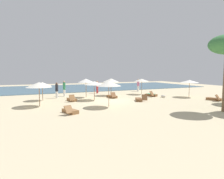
# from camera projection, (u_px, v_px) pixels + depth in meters

# --- Properties ---
(ground_plane) EXTENTS (60.00, 60.00, 0.00)m
(ground_plane) POSITION_uv_depth(u_px,v_px,m) (112.00, 101.00, 20.92)
(ground_plane) COLOR beige
(ocean_water) EXTENTS (48.00, 16.00, 0.06)m
(ocean_water) POSITION_uv_depth(u_px,v_px,m) (76.00, 88.00, 36.42)
(ocean_water) COLOR #3D6075
(ocean_water) RESTS_ON ground_plane
(umbrella_0) EXTENTS (1.99, 1.99, 2.11)m
(umbrella_0) POSITION_uv_depth(u_px,v_px,m) (142.00, 80.00, 26.40)
(umbrella_0) COLOR brown
(umbrella_0) RESTS_ON ground_plane
(umbrella_1) EXTENTS (1.86, 1.86, 1.97)m
(umbrella_1) POSITION_uv_depth(u_px,v_px,m) (42.00, 84.00, 20.81)
(umbrella_1) COLOR olive
(umbrella_1) RESTS_ON ground_plane
(umbrella_2) EXTENTS (2.19, 2.19, 2.04)m
(umbrella_2) POSITION_uv_depth(u_px,v_px,m) (94.00, 83.00, 21.15)
(umbrella_2) COLOR brown
(umbrella_2) RESTS_ON ground_plane
(umbrella_3) EXTENTS (2.20, 2.20, 2.30)m
(umbrella_3) POSITION_uv_depth(u_px,v_px,m) (109.00, 84.00, 17.07)
(umbrella_3) COLOR brown
(umbrella_3) RESTS_ON ground_plane
(umbrella_4) EXTENTS (2.15, 2.15, 2.08)m
(umbrella_4) POSITION_uv_depth(u_px,v_px,m) (190.00, 81.00, 23.62)
(umbrella_4) COLOR olive
(umbrella_4) RESTS_ON ground_plane
(umbrella_5) EXTENTS (1.93, 1.93, 2.25)m
(umbrella_5) POSITION_uv_depth(u_px,v_px,m) (86.00, 81.00, 23.30)
(umbrella_5) COLOR olive
(umbrella_5) RESTS_ON ground_plane
(umbrella_6) EXTENTS (2.27, 2.27, 2.18)m
(umbrella_6) POSITION_uv_depth(u_px,v_px,m) (39.00, 85.00, 17.35)
(umbrella_6) COLOR brown
(umbrella_6) RESTS_ON ground_plane
(umbrella_7) EXTENTS (2.15, 2.15, 2.21)m
(umbrella_7) POSITION_uv_depth(u_px,v_px,m) (111.00, 80.00, 25.05)
(umbrella_7) COLOR brown
(umbrella_7) RESTS_ON ground_plane
(lounger_0) EXTENTS (1.23, 1.72, 0.75)m
(lounger_0) POSITION_uv_depth(u_px,v_px,m) (139.00, 99.00, 20.59)
(lounger_0) COLOR brown
(lounger_0) RESTS_ON ground_plane
(lounger_1) EXTENTS (1.13, 1.78, 0.69)m
(lounger_1) POSITION_uv_depth(u_px,v_px,m) (70.00, 111.00, 14.68)
(lounger_1) COLOR olive
(lounger_1) RESTS_ON ground_plane
(lounger_2) EXTENTS (0.84, 1.70, 0.75)m
(lounger_2) POSITION_uv_depth(u_px,v_px,m) (72.00, 99.00, 20.58)
(lounger_2) COLOR olive
(lounger_2) RESTS_ON ground_plane
(lounger_3) EXTENTS (0.86, 1.73, 0.72)m
(lounger_3) POSITION_uv_depth(u_px,v_px,m) (112.00, 96.00, 23.06)
(lounger_3) COLOR brown
(lounger_3) RESTS_ON ground_plane
(lounger_4) EXTENTS (1.29, 1.74, 0.73)m
(lounger_4) POSITION_uv_depth(u_px,v_px,m) (151.00, 95.00, 24.40)
(lounger_4) COLOR brown
(lounger_4) RESTS_ON ground_plane
(lounger_5) EXTENTS (1.18, 1.76, 0.72)m
(lounger_5) POSITION_uv_depth(u_px,v_px,m) (214.00, 99.00, 20.96)
(lounger_5) COLOR brown
(lounger_5) RESTS_ON ground_plane
(person_0) EXTENTS (0.45, 0.45, 1.79)m
(person_0) POSITION_uv_depth(u_px,v_px,m) (97.00, 87.00, 27.68)
(person_0) COLOR #BF3338
(person_0) RESTS_ON ground_plane
(person_1) EXTENTS (0.37, 0.37, 1.85)m
(person_1) POSITION_uv_depth(u_px,v_px,m) (57.00, 90.00, 22.68)
(person_1) COLOR white
(person_1) RESTS_ON ground_plane
(person_2) EXTENTS (0.42, 0.42, 1.96)m
(person_2) POSITION_uv_depth(u_px,v_px,m) (64.00, 88.00, 24.33)
(person_2) COLOR white
(person_2) RESTS_ON ground_plane
(person_3) EXTENTS (0.45, 0.45, 1.94)m
(person_3) POSITION_uv_depth(u_px,v_px,m) (138.00, 85.00, 30.16)
(person_3) COLOR white
(person_3) RESTS_ON ground_plane
(dog) EXTENTS (0.52, 0.65, 0.31)m
(dog) POSITION_uv_depth(u_px,v_px,m) (163.00, 96.00, 23.27)
(dog) COLOR silver
(dog) RESTS_ON ground_plane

